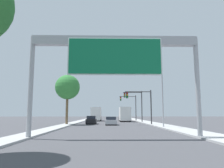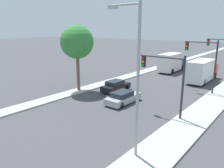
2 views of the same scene
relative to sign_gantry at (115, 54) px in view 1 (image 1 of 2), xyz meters
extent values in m
cube|color=#AEAEAE|center=(7.75, 42.13, -6.37)|extent=(3.00, 120.00, 0.15)
cube|color=#AEAEAE|center=(-7.25, 42.13, -6.37)|extent=(2.00, 120.00, 0.15)
cylinder|color=#9EA0A5|center=(-6.45, 0.13, -2.48)|extent=(0.36, 0.36, 7.92)
cylinder|color=#9EA0A5|center=(6.45, 0.13, -2.48)|extent=(0.36, 0.36, 7.92)
cube|color=#9EA0A5|center=(0.00, 0.13, 1.13)|extent=(12.90, 0.60, 0.70)
cube|color=white|center=(0.00, -0.17, -0.20)|extent=(7.28, 0.08, 2.95)
cube|color=#0F6B42|center=(0.00, -0.22, -0.20)|extent=(7.08, 0.16, 2.75)
cube|color=#A5A8AD|center=(0.00, 20.53, -5.93)|extent=(1.86, 4.52, 0.67)
cube|color=#1E232D|center=(0.00, 20.31, -5.34)|extent=(1.64, 2.35, 0.52)
cylinder|color=black|center=(-0.82, 21.94, -6.12)|extent=(0.22, 0.64, 0.64)
cylinder|color=black|center=(0.82, 21.94, -6.12)|extent=(0.22, 0.64, 0.64)
cylinder|color=black|center=(-0.82, 19.13, -6.12)|extent=(0.22, 0.64, 0.64)
cylinder|color=black|center=(0.82, 19.13, -6.12)|extent=(0.22, 0.64, 0.64)
cube|color=black|center=(-3.50, 23.65, -5.90)|extent=(1.75, 4.28, 0.74)
cube|color=#1E232D|center=(-3.50, 23.44, -5.25)|extent=(1.54, 2.23, 0.56)
cylinder|color=black|center=(-4.27, 24.98, -6.12)|extent=(0.22, 0.64, 0.64)
cylinder|color=black|center=(-2.73, 24.98, -6.12)|extent=(0.22, 0.64, 0.64)
cylinder|color=black|center=(-4.27, 22.32, -6.12)|extent=(0.22, 0.64, 0.64)
cylinder|color=black|center=(-2.73, 22.32, -6.12)|extent=(0.22, 0.64, 0.64)
cube|color=red|center=(3.50, 39.46, -5.14)|extent=(2.26, 2.31, 2.01)
cube|color=silver|center=(3.50, 35.34, -4.59)|extent=(2.45, 5.93, 3.10)
cylinder|color=black|center=(2.41, 39.35, -5.94)|extent=(0.28, 1.00, 1.00)
cylinder|color=black|center=(4.59, 39.35, -5.94)|extent=(0.28, 1.00, 1.00)
cylinder|color=black|center=(2.41, 33.86, -5.94)|extent=(0.28, 1.00, 1.00)
cylinder|color=black|center=(4.59, 33.86, -5.94)|extent=(0.28, 1.00, 1.00)
cube|color=navy|center=(-3.50, 43.51, -5.11)|extent=(2.28, 2.09, 2.06)
cube|color=silver|center=(-3.50, 39.78, -4.55)|extent=(2.48, 5.37, 3.17)
cylinder|color=black|center=(-4.60, 43.40, -5.94)|extent=(0.28, 1.00, 1.00)
cylinder|color=black|center=(-2.40, 43.40, -5.94)|extent=(0.28, 1.00, 1.00)
cylinder|color=black|center=(-4.60, 38.44, -5.94)|extent=(0.28, 1.00, 1.00)
cylinder|color=black|center=(-2.40, 38.44, -5.94)|extent=(0.28, 1.00, 1.00)
cylinder|color=#2D2D30|center=(6.75, 20.13, -3.52)|extent=(0.20, 0.20, 5.85)
cylinder|color=#2D2D30|center=(4.56, 20.13, -0.89)|extent=(4.39, 0.14, 0.14)
cube|color=black|center=(2.71, 20.13, -1.47)|extent=(0.35, 0.28, 1.05)
cylinder|color=red|center=(2.71, 19.97, -1.12)|extent=(0.22, 0.04, 0.22)
cylinder|color=yellow|center=(2.71, 19.97, -1.47)|extent=(0.22, 0.04, 0.22)
cylinder|color=green|center=(2.71, 19.97, -1.82)|extent=(0.22, 0.04, 0.22)
cylinder|color=#2D2D30|center=(6.75, 30.13, -3.09)|extent=(0.20, 0.20, 6.70)
cylinder|color=#2D2D30|center=(4.75, 30.13, -0.05)|extent=(4.00, 0.14, 0.14)
cube|color=black|center=(3.07, 30.13, -0.62)|extent=(0.35, 0.28, 1.05)
cylinder|color=red|center=(3.07, 29.97, -0.27)|extent=(0.22, 0.04, 0.22)
cylinder|color=yellow|center=(3.07, 29.97, -0.62)|extent=(0.22, 0.04, 0.22)
cylinder|color=green|center=(3.07, 29.97, -0.97)|extent=(0.22, 0.04, 0.22)
cylinder|color=#2D2D30|center=(6.75, 40.13, -3.14)|extent=(0.20, 0.20, 6.61)
cylinder|color=#2D2D30|center=(4.61, 40.13, -0.13)|extent=(4.28, 0.14, 0.14)
cube|color=black|center=(2.81, 40.13, -0.70)|extent=(0.35, 0.28, 1.05)
cylinder|color=red|center=(2.81, 39.97, -0.35)|extent=(0.22, 0.04, 0.22)
cylinder|color=yellow|center=(2.81, 39.97, -0.70)|extent=(0.22, 0.04, 0.22)
cylinder|color=green|center=(2.81, 39.97, -1.05)|extent=(0.22, 0.04, 0.22)
cylinder|color=brown|center=(-7.46, 20.71, -3.25)|extent=(0.41, 0.41, 6.38)
sphere|color=#337F38|center=(-7.46, 20.71, -0.06)|extent=(4.22, 4.22, 4.22)
cylinder|color=#9EA0A5|center=(6.85, 12.65, -1.64)|extent=(0.18, 0.18, 9.60)
cylinder|color=#9EA0A5|center=(5.89, 12.65, 3.00)|extent=(1.92, 0.12, 0.12)
cube|color=#B2B2A8|center=(4.93, 12.65, 2.90)|extent=(0.60, 0.28, 0.20)
camera|label=1|loc=(-0.54, -16.56, -4.59)|focal=35.00mm
camera|label=2|loc=(13.63, 1.95, 1.75)|focal=35.00mm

